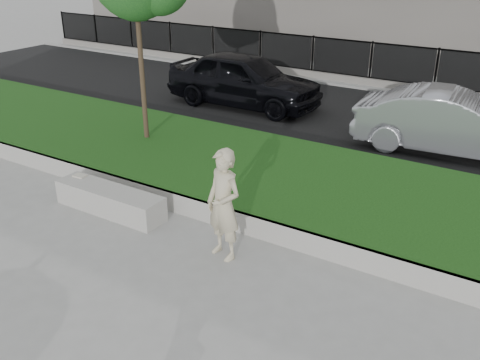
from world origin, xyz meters
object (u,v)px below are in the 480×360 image
Objects in this scene: car_silver at (452,123)px; book at (80,176)px; stone_bench at (110,200)px; man at (224,205)px; car_dark at (244,79)px.

book is at bearing 132.81° from car_silver.
car_silver is at bearing 53.83° from stone_bench.
book is at bearing 172.00° from stone_bench.
stone_bench is at bearing -12.26° from book.
man is at bearing -3.16° from stone_bench.
book is at bearing -175.79° from car_dark.
car_silver is (5.71, 6.44, 0.30)m from book.
car_silver is at bearing -97.53° from car_dark.
book is 8.61m from car_silver.
stone_bench is at bearing -168.38° from man.
stone_bench is 0.48× the size of car_dark.
car_dark is at bearing 77.37° from car_silver.
car_dark is at bearing 134.19° from man.
car_dark reaches higher than car_silver.
man is (2.72, -0.15, 0.70)m from stone_bench.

